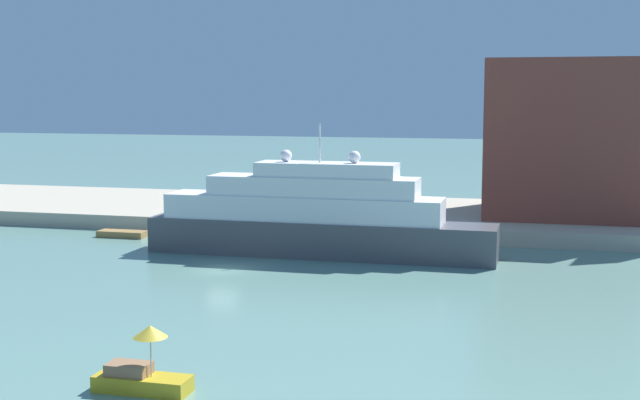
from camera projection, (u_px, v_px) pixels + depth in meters
ground at (222, 270)px, 67.37m from camera, size 400.00×400.00×0.00m
quay_dock at (314, 213)px, 93.86m from camera, size 110.00×23.37×1.47m
large_yacht at (315, 218)px, 73.18m from camera, size 29.73×4.54×11.29m
small_motorboat at (142, 372)px, 39.92m from camera, size 4.51×1.59×3.19m
work_barge at (122, 234)px, 82.89m from camera, size 4.73×1.72×0.61m
harbor_building at (564, 138)px, 87.13m from camera, size 15.13×14.56×15.59m
parked_car at (211, 200)px, 95.25m from camera, size 4.20×1.62×1.32m
person_figure at (234, 205)px, 88.51m from camera, size 0.36×0.36×1.75m
mooring_bollard at (249, 216)px, 84.25m from camera, size 0.40×0.40×0.74m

